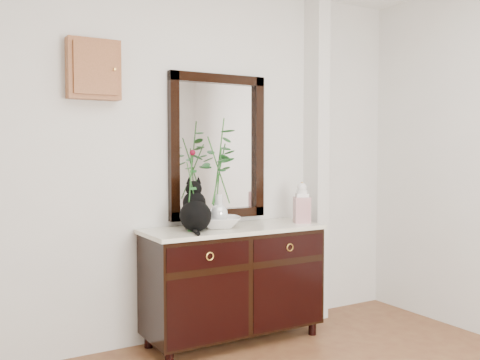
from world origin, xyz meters
TOP-DOWN VIEW (x-y plane):
  - wall_back at (0.00, 1.98)m, footprint 3.60×0.04m
  - pilaster at (1.00, 1.90)m, footprint 0.12×0.20m
  - sideboard at (0.10, 1.73)m, footprint 1.33×0.52m
  - wall_mirror at (0.10, 1.97)m, footprint 0.80×0.06m
  - key_cabinet at (-0.85, 1.94)m, footprint 0.35×0.10m
  - cat at (-0.22, 1.70)m, footprint 0.33×0.37m
  - lotus_bowl at (-0.01, 1.75)m, footprint 0.42×0.42m
  - vase_branches at (-0.01, 1.75)m, footprint 0.49×0.49m
  - bud_vase_rose at (-0.26, 1.70)m, footprint 0.09×0.09m
  - ginger_jar at (0.67, 1.66)m, footprint 0.16×0.16m

SIDE VIEW (x-z plane):
  - sideboard at x=0.10m, z-range 0.06..0.88m
  - lotus_bowl at x=-0.01m, z-range 0.85..0.93m
  - ginger_jar at x=0.67m, z-range 0.85..1.17m
  - cat at x=-0.22m, z-range 0.85..1.21m
  - bud_vase_rose at x=-0.26m, z-range 0.85..1.43m
  - vase_branches at x=-0.01m, z-range 0.87..1.66m
  - wall_back at x=0.00m, z-range 0.00..2.70m
  - pilaster at x=1.00m, z-range 0.00..2.70m
  - wall_mirror at x=0.10m, z-range 0.89..1.99m
  - key_cabinet at x=-0.85m, z-range 1.75..2.15m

